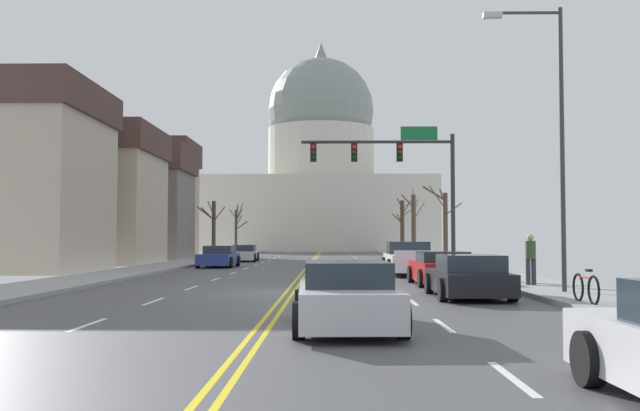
# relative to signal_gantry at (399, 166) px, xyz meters

# --- Properties ---
(ground) EXTENTS (20.00, 180.00, 0.20)m
(ground) POSITION_rel_signal_gantry_xyz_m (-4.86, -13.79, -5.43)
(ground) COLOR #4A4A4F
(signal_gantry) EXTENTS (7.91, 0.41, 7.35)m
(signal_gantry) POSITION_rel_signal_gantry_xyz_m (0.00, 0.00, 0.00)
(signal_gantry) COLOR #28282D
(signal_gantry) RESTS_ON ground
(street_lamp_right) EXTENTS (2.37, 0.24, 8.50)m
(street_lamp_right) POSITION_rel_signal_gantry_xyz_m (3.05, -15.23, -0.31)
(street_lamp_right) COLOR #333338
(street_lamp_right) RESTS_ON ground
(capitol_building) EXTENTS (31.23, 18.51, 29.83)m
(capitol_building) POSITION_rel_signal_gantry_xyz_m (-4.86, 63.55, 5.55)
(capitol_building) COLOR beige
(capitol_building) RESTS_ON ground
(pickup_truck_near_00) EXTENTS (2.35, 5.29, 1.55)m
(pickup_truck_near_00) POSITION_rel_signal_gantry_xyz_m (0.13, -3.21, -4.74)
(pickup_truck_near_00) COLOR silver
(pickup_truck_near_00) RESTS_ON ground
(sedan_near_01) EXTENTS (2.17, 4.53, 1.23)m
(sedan_near_01) POSITION_rel_signal_gantry_xyz_m (0.52, -10.25, -4.86)
(sedan_near_01) COLOR #B71414
(sedan_near_01) RESTS_ON ground
(sedan_near_02) EXTENTS (2.11, 4.55, 1.24)m
(sedan_near_02) POSITION_rel_signal_gantry_xyz_m (0.40, -15.81, -4.86)
(sedan_near_02) COLOR black
(sedan_near_02) RESTS_ON ground
(sedan_near_03) EXTENTS (2.10, 4.64, 1.27)m
(sedan_near_03) POSITION_rel_signal_gantry_xyz_m (-3.27, -22.81, -4.85)
(sedan_near_03) COLOR silver
(sedan_near_03) RESTS_ON ground
(sedan_oncoming_00) EXTENTS (2.18, 4.63, 1.27)m
(sedan_oncoming_00) POSITION_rel_signal_gantry_xyz_m (-10.22, 5.87, -4.86)
(sedan_oncoming_00) COLOR navy
(sedan_oncoming_00) RESTS_ON ground
(sedan_oncoming_01) EXTENTS (2.10, 4.57, 1.22)m
(sedan_oncoming_01) POSITION_rel_signal_gantry_xyz_m (-10.00, 16.38, -4.88)
(sedan_oncoming_01) COLOR silver
(sedan_oncoming_01) RESTS_ON ground
(flank_building_00) EXTENTS (12.07, 8.69, 9.17)m
(flank_building_00) POSITION_rel_signal_gantry_xyz_m (-21.22, 10.80, -0.80)
(flank_building_00) COLOR #B2A38E
(flank_building_00) RESTS_ON ground
(flank_building_01) EXTENTS (12.83, 7.41, 9.31)m
(flank_building_01) POSITION_rel_signal_gantry_xyz_m (-21.51, 21.37, -0.73)
(flank_building_01) COLOR slate
(flank_building_01) RESTS_ON ground
(flank_building_03) EXTENTS (13.96, 8.21, 11.13)m
(flank_building_03) POSITION_rel_signal_gantry_xyz_m (-23.70, 31.73, 0.19)
(flank_building_03) COLOR tan
(flank_building_03) RESTS_ON ground
(bare_tree_00) EXTENTS (2.08, 2.18, 4.75)m
(bare_tree_00) POSITION_rel_signal_gantry_xyz_m (3.22, 5.60, -2.92)
(bare_tree_00) COLOR #4C3D2D
(bare_tree_00) RESTS_ON ground
(bare_tree_01) EXTENTS (2.65, 1.21, 4.81)m
(bare_tree_01) POSITION_rel_signal_gantry_xyz_m (-13.70, 24.73, -2.76)
(bare_tree_01) COLOR #4C3D2D
(bare_tree_01) RESTS_ON ground
(bare_tree_02) EXTENTS (2.46, 1.70, 5.37)m
(bare_tree_02) POSITION_rel_signal_gantry_xyz_m (3.17, 29.66, -2.63)
(bare_tree_02) COLOR #423328
(bare_tree_02) RESTS_ON ground
(bare_tree_03) EXTENTS (1.98, 2.18, 5.08)m
(bare_tree_03) POSITION_rel_signal_gantry_xyz_m (-12.99, 34.62, -2.72)
(bare_tree_03) COLOR #4C3D2D
(bare_tree_03) RESTS_ON ground
(bare_tree_04) EXTENTS (2.10, 2.16, 5.88)m
(bare_tree_04) POSITION_rel_signal_gantry_xyz_m (3.60, 24.45, -2.50)
(bare_tree_04) COLOR #4C3D2D
(bare_tree_04) RESTS_ON ground
(pedestrian_00) EXTENTS (0.35, 0.34, 1.71)m
(pedestrian_00) POSITION_rel_signal_gantry_xyz_m (3.21, -12.25, -4.36)
(pedestrian_00) COLOR #33333D
(pedestrian_00) RESTS_ON ground
(bicycle_parked) EXTENTS (0.12, 1.77, 0.85)m
(bicycle_parked) POSITION_rel_signal_gantry_xyz_m (2.69, -18.78, -4.96)
(bicycle_parked) COLOR black
(bicycle_parked) RESTS_ON ground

